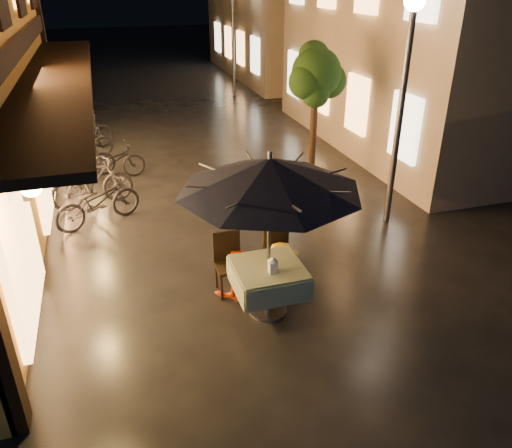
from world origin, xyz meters
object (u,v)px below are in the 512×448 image
object	(u,v)px
cafe_table	(268,278)
person_orange	(235,253)
patio_umbrella	(270,175)
person_yellow	(281,246)
streetlamp_near	(406,71)
table_lantern	(273,264)
bicycle_0	(97,202)

from	to	relation	value
cafe_table	person_orange	distance (m)	0.69
patio_umbrella	person_orange	distance (m)	1.59
person_yellow	patio_umbrella	bearing A→B (deg)	66.43
streetlamp_near	person_yellow	xyz separation A→B (m)	(-2.84, -1.61, -2.18)
table_lantern	cafe_table	bearing A→B (deg)	90.00
streetlamp_near	patio_umbrella	size ratio (longest dim) A/B	1.71
person_yellow	streetlamp_near	bearing A→B (deg)	-139.06
cafe_table	bicycle_0	size ratio (longest dim) A/B	0.56
streetlamp_near	table_lantern	world-z (taller)	streetlamp_near
table_lantern	streetlamp_near	bearing A→B (deg)	36.14
person_yellow	bicycle_0	world-z (taller)	person_yellow
bicycle_0	cafe_table	bearing A→B (deg)	-173.41
cafe_table	person_yellow	bearing A→B (deg)	55.12
streetlamp_near	bicycle_0	distance (m)	6.23
cafe_table	table_lantern	bearing A→B (deg)	-90.00
person_yellow	bicycle_0	size ratio (longest dim) A/B	0.84
cafe_table	person_orange	size ratio (longest dim) A/B	0.69
streetlamp_near	patio_umbrella	xyz separation A→B (m)	(-3.23, -2.18, -0.77)
cafe_table	person_orange	bearing A→B (deg)	118.58
streetlamp_near	person_orange	bearing A→B (deg)	-155.94
table_lantern	patio_umbrella	bearing A→B (deg)	90.00
person_orange	table_lantern	bearing A→B (deg)	104.11
person_orange	person_yellow	xyz separation A→B (m)	(0.72, -0.03, 0.02)
patio_umbrella	person_yellow	distance (m)	1.57
cafe_table	bicycle_0	distance (m)	4.36
streetlamp_near	person_orange	world-z (taller)	streetlamp_near
patio_umbrella	person_orange	bearing A→B (deg)	118.58
person_orange	person_yellow	bearing A→B (deg)	169.42
patio_umbrella	table_lantern	xyz separation A→B (m)	(0.00, -0.18, -1.23)
streetlamp_near	person_yellow	bearing A→B (deg)	-150.38
cafe_table	person_yellow	world-z (taller)	person_yellow
streetlamp_near	cafe_table	distance (m)	4.54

